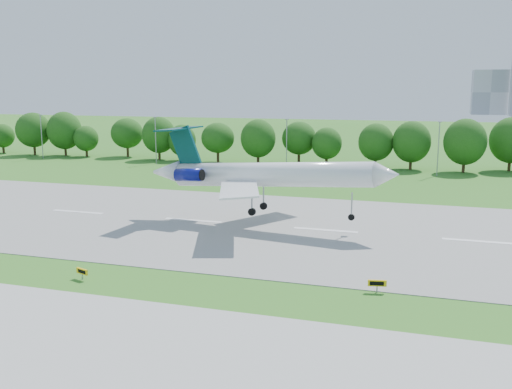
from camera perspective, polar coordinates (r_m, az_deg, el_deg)
name	(u,v)px	position (r m, az deg, el deg)	size (l,w,h in m)	color
ground	(280,291)	(56.80, 2.38, -9.60)	(600.00, 600.00, 0.00)	#28641A
runway	(325,230)	(80.17, 6.96, -3.58)	(400.00, 45.00, 0.08)	gray
taxiway	(213,378)	(41.14, -4.37, -17.87)	(400.00, 23.00, 0.08)	#ADADA8
tree_line	(375,142)	(144.81, 11.79, 5.11)	(288.40, 8.40, 10.40)	#382314
light_poles	(360,145)	(135.16, 10.32, 4.85)	(175.90, 0.25, 12.19)	gray
airliner	(259,173)	(81.10, 0.25, 2.12)	(37.51, 27.14, 12.27)	white
taxi_sign_left	(82,271)	(62.30, -17.01, -7.37)	(1.64, 0.74, 1.18)	gray
taxi_sign_centre	(377,283)	(57.20, 12.03, -8.69)	(1.82, 0.54, 1.27)	gray
service_vehicle_a	(258,169)	(134.97, 0.16, 2.53)	(1.14, 3.27, 1.08)	silver
service_vehicle_b	(355,171)	(134.30, 9.87, 2.36)	(1.41, 3.50, 1.19)	silver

